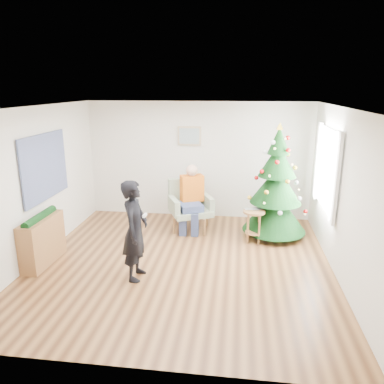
# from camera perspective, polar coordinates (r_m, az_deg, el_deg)

# --- Properties ---
(floor) EXTENTS (5.00, 5.00, 0.00)m
(floor) POSITION_cam_1_polar(r_m,az_deg,el_deg) (6.50, -1.58, -10.80)
(floor) COLOR brown
(floor) RESTS_ON ground
(ceiling) EXTENTS (5.00, 5.00, 0.00)m
(ceiling) POSITION_cam_1_polar(r_m,az_deg,el_deg) (5.81, -1.78, 12.75)
(ceiling) COLOR white
(ceiling) RESTS_ON wall_back
(wall_back) EXTENTS (5.00, 0.00, 5.00)m
(wall_back) POSITION_cam_1_polar(r_m,az_deg,el_deg) (8.44, 0.99, 4.83)
(wall_back) COLOR silver
(wall_back) RESTS_ON floor
(wall_front) EXTENTS (5.00, 0.00, 5.00)m
(wall_front) POSITION_cam_1_polar(r_m,az_deg,el_deg) (3.73, -7.79, -9.96)
(wall_front) COLOR silver
(wall_front) RESTS_ON floor
(wall_left) EXTENTS (0.00, 5.00, 5.00)m
(wall_left) POSITION_cam_1_polar(r_m,az_deg,el_deg) (6.87, -22.75, 1.01)
(wall_left) COLOR silver
(wall_left) RESTS_ON floor
(wall_right) EXTENTS (0.00, 5.00, 5.00)m
(wall_right) POSITION_cam_1_polar(r_m,az_deg,el_deg) (6.16, 21.95, -0.51)
(wall_right) COLOR silver
(wall_right) RESTS_ON floor
(window_panel) EXTENTS (0.04, 1.30, 1.40)m
(window_panel) POSITION_cam_1_polar(r_m,az_deg,el_deg) (7.05, 19.95, 3.33)
(window_panel) COLOR white
(window_panel) RESTS_ON wall_right
(curtains) EXTENTS (0.05, 1.75, 1.50)m
(curtains) POSITION_cam_1_polar(r_m,az_deg,el_deg) (7.04, 19.71, 3.34)
(curtains) COLOR white
(curtains) RESTS_ON wall_right
(christmas_tree) EXTENTS (1.25, 1.25, 2.26)m
(christmas_tree) POSITION_cam_1_polar(r_m,az_deg,el_deg) (7.48, 12.68, 0.80)
(christmas_tree) COLOR #3F2816
(christmas_tree) RESTS_ON floor
(stool) EXTENTS (0.42, 0.42, 0.63)m
(stool) POSITION_cam_1_polar(r_m,az_deg,el_deg) (7.30, 9.35, -5.13)
(stool) COLOR brown
(stool) RESTS_ON floor
(laptop) EXTENTS (0.39, 0.31, 0.03)m
(laptop) POSITION_cam_1_polar(r_m,az_deg,el_deg) (7.19, 9.46, -2.72)
(laptop) COLOR silver
(laptop) RESTS_ON stool
(armchair) EXTENTS (1.02, 1.01, 1.04)m
(armchair) POSITION_cam_1_polar(r_m,az_deg,el_deg) (7.84, -0.30, -2.92)
(armchair) COLOR gray
(armchair) RESTS_ON floor
(seated_person) EXTENTS (0.59, 0.75, 1.37)m
(seated_person) POSITION_cam_1_polar(r_m,az_deg,el_deg) (7.69, -0.15, -0.81)
(seated_person) COLOR navy
(seated_person) RESTS_ON armchair
(standing_man) EXTENTS (0.39, 0.58, 1.58)m
(standing_man) POSITION_cam_1_polar(r_m,az_deg,el_deg) (5.80, -8.67, -5.81)
(standing_man) COLOR black
(standing_man) RESTS_ON floor
(game_controller) EXTENTS (0.04, 0.13, 0.04)m
(game_controller) POSITION_cam_1_polar(r_m,az_deg,el_deg) (5.64, -7.21, -3.54)
(game_controller) COLOR white
(game_controller) RESTS_ON standing_man
(console) EXTENTS (0.33, 1.01, 0.80)m
(console) POSITION_cam_1_polar(r_m,az_deg,el_deg) (6.83, -21.83, -6.93)
(console) COLOR brown
(console) RESTS_ON floor
(garland) EXTENTS (0.14, 0.90, 0.14)m
(garland) POSITION_cam_1_polar(r_m,az_deg,el_deg) (6.69, -22.20, -3.61)
(garland) COLOR black
(garland) RESTS_ON console
(tapestry) EXTENTS (0.03, 1.50, 1.15)m
(tapestry) POSITION_cam_1_polar(r_m,az_deg,el_deg) (7.05, -21.49, 3.59)
(tapestry) COLOR black
(tapestry) RESTS_ON wall_left
(framed_picture) EXTENTS (0.52, 0.05, 0.42)m
(framed_picture) POSITION_cam_1_polar(r_m,az_deg,el_deg) (8.34, -0.40, 8.53)
(framed_picture) COLOR tan
(framed_picture) RESTS_ON wall_back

